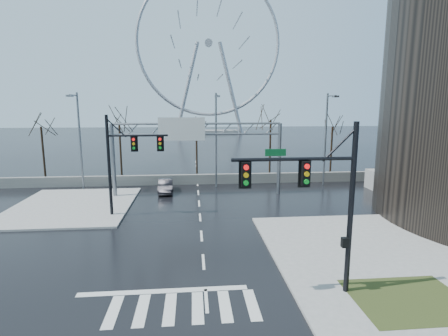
{
  "coord_description": "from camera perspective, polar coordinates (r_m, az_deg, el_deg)",
  "views": [
    {
      "loc": [
        -0.52,
        -18.45,
        8.64
      ],
      "look_at": [
        1.85,
        7.57,
        4.0
      ],
      "focal_mm": 28.0,
      "sensor_mm": 36.0,
      "label": 1
    }
  ],
  "objects": [
    {
      "name": "tree_center",
      "position": [
        43.1,
        -4.52,
        5.43
      ],
      "size": [
        3.25,
        3.25,
        6.5
      ],
      "color": "black",
      "rests_on": "ground"
    },
    {
      "name": "car",
      "position": [
        35.88,
        -9.51,
        -2.91
      ],
      "size": [
        1.6,
        4.12,
        1.34
      ],
      "primitive_type": "imported",
      "rotation": [
        0.0,
        0.0,
        0.05
      ],
      "color": "black",
      "rests_on": "ground"
    },
    {
      "name": "tree_far_right",
      "position": [
        46.04,
        17.26,
        5.6
      ],
      "size": [
        3.4,
        3.4,
        6.8
      ],
      "color": "black",
      "rests_on": "ground"
    },
    {
      "name": "streetlight_mid",
      "position": [
        36.8,
        -1.28,
        5.78
      ],
      "size": [
        0.5,
        2.55,
        10.0
      ],
      "color": "slate",
      "rests_on": "ground"
    },
    {
      "name": "sign_gantry",
      "position": [
        33.59,
        -4.95,
        4.12
      ],
      "size": [
        16.36,
        0.4,
        7.6
      ],
      "color": "slate",
      "rests_on": "ground"
    },
    {
      "name": "grass_strip",
      "position": [
        18.54,
        28.01,
        -18.44
      ],
      "size": [
        5.0,
        4.0,
        0.02
      ],
      "primitive_type": "cube",
      "color": "#2B3616",
      "rests_on": "sidewalk_near"
    },
    {
      "name": "streetlight_left",
      "position": [
        38.47,
        -22.66,
        5.2
      ],
      "size": [
        0.5,
        2.55,
        10.0
      ],
      "color": "slate",
      "rests_on": "ground"
    },
    {
      "name": "sidewalk_right_ext",
      "position": [
        24.54,
        20.96,
        -11.05
      ],
      "size": [
        12.0,
        10.0,
        0.15
      ],
      "primitive_type": "cube",
      "color": "gray",
      "rests_on": "ground"
    },
    {
      "name": "tree_far_left",
      "position": [
        46.01,
        -27.64,
        5.11
      ],
      "size": [
        3.5,
        3.5,
        7.0
      ],
      "color": "black",
      "rests_on": "ground"
    },
    {
      "name": "tree_left",
      "position": [
        42.88,
        -16.7,
        6.09
      ],
      "size": [
        3.75,
        3.75,
        7.5
      ],
      "color": "black",
      "rests_on": "ground"
    },
    {
      "name": "barrier_wall",
      "position": [
        39.3,
        -4.34,
        -1.84
      ],
      "size": [
        52.0,
        0.5,
        1.1
      ],
      "primitive_type": "cube",
      "color": "slate",
      "rests_on": "ground"
    },
    {
      "name": "tree_right",
      "position": [
        43.09,
        7.61,
        6.76
      ],
      "size": [
        3.9,
        3.9,
        7.8
      ],
      "color": "black",
      "rests_on": "ground"
    },
    {
      "name": "streetlight_right",
      "position": [
        39.48,
        16.46,
        5.66
      ],
      "size": [
        0.5,
        2.55,
        10.0
      ],
      "color": "slate",
      "rests_on": "ground"
    },
    {
      "name": "signal_mast_far",
      "position": [
        28.19,
        -16.11,
        1.91
      ],
      "size": [
        4.72,
        0.41,
        8.0
      ],
      "color": "black",
      "rests_on": "ground"
    },
    {
      "name": "ground",
      "position": [
        20.38,
        -3.38,
        -15.03
      ],
      "size": [
        260.0,
        260.0,
        0.0
      ],
      "primitive_type": "plane",
      "color": "black",
      "rests_on": "ground"
    },
    {
      "name": "signal_mast_near",
      "position": [
        15.94,
        15.79,
        -4.0
      ],
      "size": [
        5.52,
        0.41,
        8.0
      ],
      "color": "black",
      "rests_on": "ground"
    },
    {
      "name": "sidewalk_far",
      "position": [
        33.33,
        -23.46,
        -5.68
      ],
      "size": [
        10.0,
        12.0,
        0.15
      ],
      "primitive_type": "cube",
      "color": "gray",
      "rests_on": "ground"
    },
    {
      "name": "ferris_wheel",
      "position": [
        114.92,
        -2.53,
        18.82
      ],
      "size": [
        45.0,
        6.0,
        50.91
      ],
      "color": "gray",
      "rests_on": "ground"
    }
  ]
}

